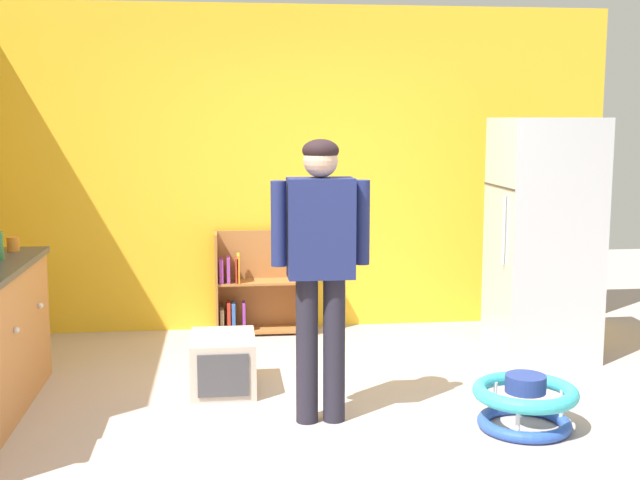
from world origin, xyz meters
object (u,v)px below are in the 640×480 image
at_px(baby_walker, 525,402).
at_px(orange_cup, 13,244).
at_px(bookshelf, 257,289).
at_px(standing_person, 321,255).
at_px(pet_carrier, 223,363).
at_px(refrigerator, 543,238).

relative_size(baby_walker, orange_cup, 6.36).
xyz_separation_m(bookshelf, orange_cup, (-1.66, -1.14, 0.58)).
height_order(bookshelf, standing_person, standing_person).
height_order(baby_walker, orange_cup, orange_cup).
bearing_deg(baby_walker, standing_person, 167.17).
bearing_deg(baby_walker, pet_carrier, 152.27).
bearing_deg(pet_carrier, baby_walker, -27.73).
bearing_deg(orange_cup, baby_walker, -21.66).
xyz_separation_m(refrigerator, standing_person, (-1.81, -1.19, 0.11)).
bearing_deg(bookshelf, standing_person, -82.36).
bearing_deg(baby_walker, bookshelf, 121.23).
bearing_deg(refrigerator, bookshelf, 156.37).
distance_m(bookshelf, pet_carrier, 1.50).
distance_m(standing_person, orange_cup, 2.17).
relative_size(standing_person, orange_cup, 17.47).
xyz_separation_m(bookshelf, baby_walker, (1.43, -2.37, -0.21)).
height_order(refrigerator, bookshelf, refrigerator).
distance_m(standing_person, baby_walker, 1.45).
distance_m(refrigerator, orange_cup, 3.76).
relative_size(refrigerator, baby_walker, 2.95).
bearing_deg(orange_cup, bookshelf, 34.34).
bearing_deg(standing_person, bookshelf, 97.64).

